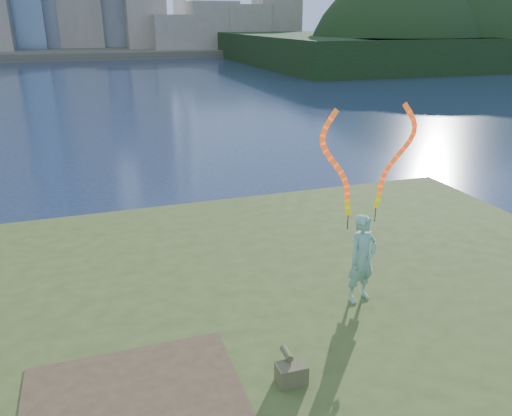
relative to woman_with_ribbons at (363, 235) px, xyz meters
name	(u,v)px	position (x,y,z in m)	size (l,w,h in m)	color
ground	(226,315)	(-2.38, 1.43, -2.19)	(320.00, 320.00, 0.00)	#1B2844
grassy_knoll	(260,368)	(-2.38, -0.86, -1.85)	(20.00, 18.00, 0.80)	#3B4B1B
dirt_patch	(136,412)	(-4.58, -1.77, -1.38)	(3.20, 3.00, 0.02)	#47331E
far_shore	(95,50)	(-2.38, 96.43, -1.59)	(320.00, 40.00, 1.20)	#484335
wooded_hill	(481,58)	(57.19, 61.39, -2.03)	(78.00, 50.00, 63.00)	black
woman_with_ribbons	(363,235)	(0.00, 0.00, 0.00)	(2.06, 0.69, 4.17)	#1A7549
canvas_bag	(291,372)	(-2.23, -1.87, -1.21)	(0.46, 0.53, 0.44)	#454424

